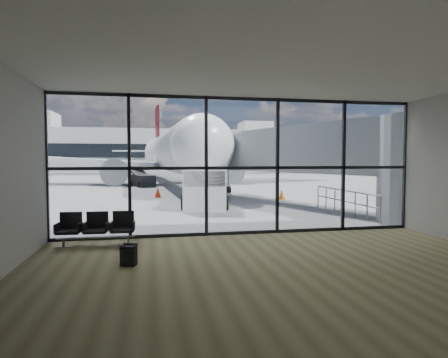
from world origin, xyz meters
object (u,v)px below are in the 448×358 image
object	(u,v)px
backpack	(128,255)
service_van	(206,187)
mobile_stairs	(11,185)
airliner	(170,152)
belt_loader	(142,180)
seating_row	(97,227)

from	to	relation	value
backpack	service_van	bearing A→B (deg)	93.06
mobile_stairs	service_van	bearing A→B (deg)	-63.06
backpack	service_van	size ratio (longest dim) A/B	0.11
backpack	mobile_stairs	size ratio (longest dim) A/B	0.13
service_van	airliner	bearing A→B (deg)	101.68
airliner	mobile_stairs	distance (m)	16.91
airliner	mobile_stairs	size ratio (longest dim) A/B	10.24
backpack	belt_loader	size ratio (longest dim) A/B	0.13
seating_row	mobile_stairs	bearing A→B (deg)	117.18
mobile_stairs	airliner	bearing A→B (deg)	19.47
service_van	mobile_stairs	size ratio (longest dim) A/B	1.23
service_van	belt_loader	distance (m)	16.18
backpack	belt_loader	distance (m)	26.22
service_van	belt_loader	world-z (taller)	service_van
airliner	service_van	bearing A→B (deg)	-91.46
airliner	mobile_stairs	world-z (taller)	airliner
seating_row	belt_loader	bearing A→B (deg)	90.62
backpack	service_van	world-z (taller)	service_van
seating_row	backpack	xyz separation A→B (m)	(1.02, -2.36, -0.28)
belt_loader	mobile_stairs	size ratio (longest dim) A/B	1.03
seating_row	airliner	size ratio (longest dim) A/B	0.05
service_van	belt_loader	xyz separation A→B (m)	(-3.59, 15.77, -0.43)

